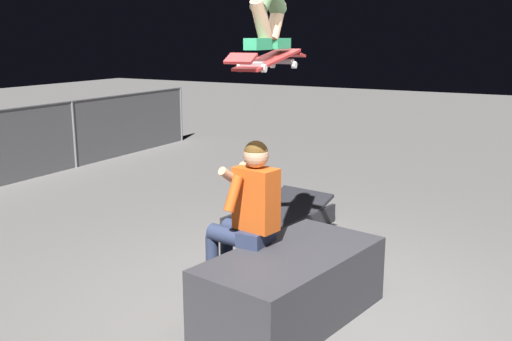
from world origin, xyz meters
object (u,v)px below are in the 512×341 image
object	(u,v)px
person_sitting_on_ledge	(245,213)
skateboard	(268,60)
kicker_ramp	(280,223)
ledge_box_main	(291,286)

from	to	relation	value
person_sitting_on_ledge	skateboard	bearing A→B (deg)	-107.73
skateboard	person_sitting_on_ledge	bearing A→B (deg)	72.27
kicker_ramp	skateboard	bearing A→B (deg)	-155.83
skateboard	kicker_ramp	distance (m)	2.85
person_sitting_on_ledge	kicker_ramp	bearing A→B (deg)	18.47
ledge_box_main	person_sitting_on_ledge	bearing A→B (deg)	81.51
skateboard	kicker_ramp	xyz separation A→B (m)	(1.92, 0.86, -1.92)
ledge_box_main	skateboard	bearing A→B (deg)	93.17
ledge_box_main	skateboard	distance (m)	1.74
ledge_box_main	kicker_ramp	distance (m)	2.19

